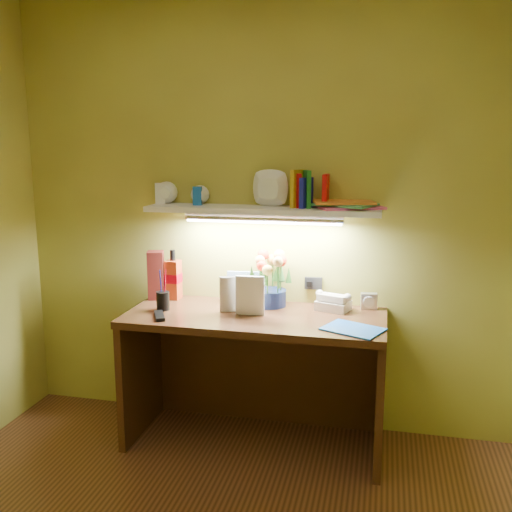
{
  "coord_description": "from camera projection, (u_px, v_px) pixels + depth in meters",
  "views": [
    {
      "loc": [
        0.67,
        -1.69,
        1.65
      ],
      "look_at": [
        -0.03,
        1.35,
        1.04
      ],
      "focal_mm": 40.0,
      "sensor_mm": 36.0,
      "label": 1
    }
  ],
  "objects": [
    {
      "name": "whisky_bottle",
      "position": [
        173.0,
        274.0,
        3.37
      ],
      "size": [
        0.08,
        0.08,
        0.3
      ],
      "primitive_type": null,
      "rotation": [
        0.0,
        0.0,
        -0.06
      ],
      "color": "#BE3C1A",
      "rests_on": "desk"
    },
    {
      "name": "whisky_box",
      "position": [
        156.0,
        275.0,
        3.37
      ],
      "size": [
        0.12,
        0.12,
        0.29
      ],
      "primitive_type": "cube",
      "rotation": [
        0.0,
        0.0,
        0.3
      ],
      "color": "#521611",
      "rests_on": "desk"
    },
    {
      "name": "desk_book_b",
      "position": [
        236.0,
        295.0,
        3.07
      ],
      "size": [
        0.16,
        0.02,
        0.22
      ],
      "primitive_type": "imported",
      "rotation": [
        0.0,
        0.0,
        0.0
      ],
      "color": "white",
      "rests_on": "desk"
    },
    {
      "name": "desk_book_a",
      "position": [
        220.0,
        294.0,
        3.11
      ],
      "size": [
        0.15,
        0.05,
        0.2
      ],
      "primitive_type": "imported",
      "rotation": [
        0.0,
        0.0,
        0.21
      ],
      "color": "beige",
      "rests_on": "desk"
    },
    {
      "name": "blue_folder",
      "position": [
        353.0,
        329.0,
        2.83
      ],
      "size": [
        0.34,
        0.3,
        0.01
      ],
      "primitive_type": "cube",
      "rotation": [
        0.0,
        0.0,
        -0.42
      ],
      "color": "blue",
      "rests_on": "desk"
    },
    {
      "name": "desk_clock",
      "position": [
        369.0,
        301.0,
        3.18
      ],
      "size": [
        0.09,
        0.06,
        0.09
      ],
      "primitive_type": "cube",
      "rotation": [
        0.0,
        0.0,
        0.13
      ],
      "color": "silver",
      "rests_on": "desk"
    },
    {
      "name": "tv_remote",
      "position": [
        159.0,
        316.0,
        3.03
      ],
      "size": [
        0.11,
        0.17,
        0.02
      ],
      "primitive_type": "cube",
      "rotation": [
        0.0,
        0.0,
        0.47
      ],
      "color": "black",
      "rests_on": "desk"
    },
    {
      "name": "desk",
      "position": [
        255.0,
        379.0,
        3.16
      ],
      "size": [
        1.4,
        0.6,
        0.75
      ],
      "primitive_type": "cube",
      "color": "#3C2410",
      "rests_on": "ground"
    },
    {
      "name": "pen_cup",
      "position": [
        163.0,
        294.0,
        3.16
      ],
      "size": [
        0.09,
        0.09,
        0.18
      ],
      "primitive_type": "cylinder",
      "rotation": [
        0.0,
        0.0,
        0.27
      ],
      "color": "black",
      "rests_on": "desk"
    },
    {
      "name": "wall_shelf",
      "position": [
        266.0,
        203.0,
        3.15
      ],
      "size": [
        1.33,
        0.37,
        0.24
      ],
      "color": "white",
      "rests_on": "ground"
    },
    {
      "name": "art_card",
      "position": [
        243.0,
        288.0,
        3.28
      ],
      "size": [
        0.19,
        0.06,
        0.19
      ],
      "primitive_type": null,
      "rotation": [
        0.0,
        0.0,
        0.12
      ],
      "color": "white",
      "rests_on": "desk"
    },
    {
      "name": "flower_bouquet",
      "position": [
        270.0,
        278.0,
        3.23
      ],
      "size": [
        0.26,
        0.26,
        0.32
      ],
      "primitive_type": null,
      "rotation": [
        0.0,
        0.0,
        -0.3
      ],
      "color": "#0E183C",
      "rests_on": "desk"
    },
    {
      "name": "telephone",
      "position": [
        333.0,
        301.0,
        3.16
      ],
      "size": [
        0.21,
        0.18,
        0.1
      ],
      "primitive_type": null,
      "rotation": [
        0.0,
        0.0,
        -0.3
      ],
      "color": "#EEE1C6",
      "rests_on": "desk"
    }
  ]
}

